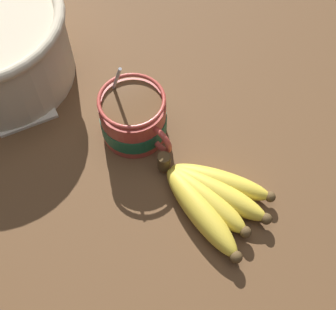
% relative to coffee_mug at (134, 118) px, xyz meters
% --- Properties ---
extents(table, '(1.18, 1.18, 0.03)m').
position_rel_coffee_mug_xyz_m(table, '(0.09, 0.04, -0.05)').
color(table, brown).
rests_on(table, ground).
extents(coffee_mug, '(0.15, 0.11, 0.14)m').
position_rel_coffee_mug_xyz_m(coffee_mug, '(0.00, 0.00, 0.00)').
color(coffee_mug, '#B23D33').
rests_on(coffee_mug, table).
extents(banana_bunch, '(0.19, 0.14, 0.04)m').
position_rel_coffee_mug_xyz_m(banana_bunch, '(0.17, -0.01, -0.02)').
color(banana_bunch, '#4C381E').
rests_on(banana_bunch, table).
extents(napkin, '(0.17, 0.14, 0.01)m').
position_rel_coffee_mug_xyz_m(napkin, '(-0.19, -0.10, -0.04)').
color(napkin, beige).
rests_on(napkin, table).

